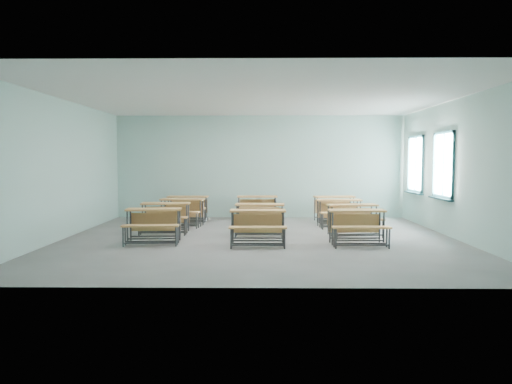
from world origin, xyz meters
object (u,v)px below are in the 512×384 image
at_px(desk_unit_r2c0, 181,208).
at_px(desk_unit_r2c2, 340,209).
at_px(desk_unit_r0c1, 258,222).
at_px(desk_unit_r1c0, 165,213).
at_px(desk_unit_r3c0, 187,204).
at_px(desk_unit_r0c0, 153,220).
at_px(desk_unit_r1c1, 260,214).
at_px(desk_unit_r3c2, 335,205).
at_px(desk_unit_r3c1, 257,204).
at_px(desk_unit_r1c2, 354,215).
at_px(desk_unit_r0c2, 358,222).

distance_m(desk_unit_r2c0, desk_unit_r2c2, 4.32).
distance_m(desk_unit_r0c1, desk_unit_r2c0, 3.48).
distance_m(desk_unit_r0c1, desk_unit_r1c0, 2.81).
height_order(desk_unit_r1c0, desk_unit_r3c0, same).
height_order(desk_unit_r1c0, desk_unit_r2c0, same).
height_order(desk_unit_r0c1, desk_unit_r2c0, same).
height_order(desk_unit_r0c0, desk_unit_r2c2, same).
relative_size(desk_unit_r0c0, desk_unit_r1c0, 1.03).
bearing_deg(desk_unit_r2c2, desk_unit_r1c1, -152.56).
relative_size(desk_unit_r0c0, desk_unit_r3c0, 1.02).
relative_size(desk_unit_r1c1, desk_unit_r3c2, 0.96).
height_order(desk_unit_r2c2, desk_unit_r3c0, same).
bearing_deg(desk_unit_r1c1, desk_unit_r2c2, 33.32).
height_order(desk_unit_r0c0, desk_unit_r3c0, same).
bearing_deg(desk_unit_r0c0, desk_unit_r3c1, 54.08).
distance_m(desk_unit_r1c0, desk_unit_r2c0, 1.19).
xyz_separation_m(desk_unit_r2c2, desk_unit_r3c2, (0.06, 1.16, 0.00)).
height_order(desk_unit_r0c0, desk_unit_r1c1, same).
height_order(desk_unit_r2c0, desk_unit_r3c1, same).
height_order(desk_unit_r0c0, desk_unit_r1c2, same).
relative_size(desk_unit_r1c0, desk_unit_r2c2, 0.98).
bearing_deg(desk_unit_r1c0, desk_unit_r0c1, -35.85).
xyz_separation_m(desk_unit_r0c2, desk_unit_r3c0, (-4.25, 3.69, 0.00)).
height_order(desk_unit_r0c2, desk_unit_r3c0, same).
distance_m(desk_unit_r0c1, desk_unit_r1c2, 2.60).
height_order(desk_unit_r0c2, desk_unit_r1c0, same).
relative_size(desk_unit_r1c1, desk_unit_r3c0, 1.01).
relative_size(desk_unit_r1c2, desk_unit_r3c0, 1.06).
height_order(desk_unit_r1c2, desk_unit_r3c0, same).
bearing_deg(desk_unit_r0c2, desk_unit_r1c1, 147.01).
bearing_deg(desk_unit_r3c2, desk_unit_r1c2, -96.48).
distance_m(desk_unit_r2c2, desk_unit_r3c2, 1.16).
xyz_separation_m(desk_unit_r0c0, desk_unit_r1c2, (4.58, 1.01, 0.00)).
distance_m(desk_unit_r1c2, desk_unit_r2c2, 1.38).
bearing_deg(desk_unit_r3c1, desk_unit_r2c0, -156.73).
distance_m(desk_unit_r1c0, desk_unit_r1c1, 2.36).
xyz_separation_m(desk_unit_r0c1, desk_unit_r0c2, (2.13, 0.04, 0.00)).
distance_m(desk_unit_r0c2, desk_unit_r3c1, 4.36).
bearing_deg(desk_unit_r0c0, desk_unit_r2c2, 24.17).
bearing_deg(desk_unit_r3c1, desk_unit_r2c2, -31.95).
bearing_deg(desk_unit_r0c2, desk_unit_r3c1, 118.95).
xyz_separation_m(desk_unit_r0c0, desk_unit_r3c1, (2.24, 3.60, 0.00)).
bearing_deg(desk_unit_r0c0, desk_unit_r0c2, -6.28).
height_order(desk_unit_r1c0, desk_unit_r3c2, same).
distance_m(desk_unit_r2c0, desk_unit_r3c2, 4.49).
distance_m(desk_unit_r1c1, desk_unit_r3c0, 3.20).
xyz_separation_m(desk_unit_r1c0, desk_unit_r2c2, (4.51, 1.04, 0.00)).
relative_size(desk_unit_r1c0, desk_unit_r3c1, 0.98).
height_order(desk_unit_r1c1, desk_unit_r2c2, same).
distance_m(desk_unit_r0c1, desk_unit_r2c2, 3.41).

